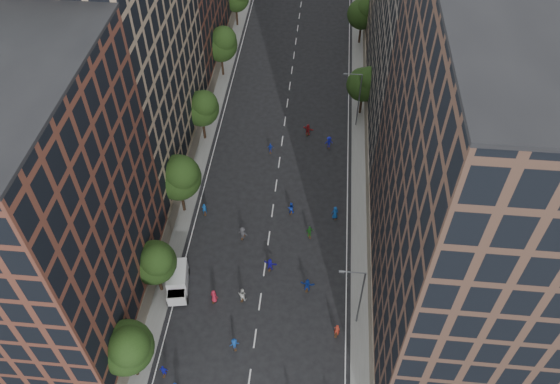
# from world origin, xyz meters

# --- Properties ---
(ground) EXTENTS (240.00, 240.00, 0.00)m
(ground) POSITION_xyz_m (0.00, 40.00, 0.00)
(ground) COLOR black
(ground) RESTS_ON ground
(sidewalk_left) EXTENTS (4.00, 105.00, 0.15)m
(sidewalk_left) POSITION_xyz_m (-12.00, 47.50, 0.07)
(sidewalk_left) COLOR slate
(sidewalk_left) RESTS_ON ground
(sidewalk_right) EXTENTS (4.00, 105.00, 0.15)m
(sidewalk_right) POSITION_xyz_m (12.00, 47.50, 0.07)
(sidewalk_right) COLOR slate
(sidewalk_right) RESTS_ON ground
(bldg_left_a) EXTENTS (14.00, 22.00, 30.00)m
(bldg_left_a) POSITION_xyz_m (-19.00, 11.00, 15.00)
(bldg_left_a) COLOR brown
(bldg_left_a) RESTS_ON ground
(bldg_left_b) EXTENTS (14.00, 26.00, 34.00)m
(bldg_left_b) POSITION_xyz_m (-19.00, 35.00, 17.00)
(bldg_left_b) COLOR #967D62
(bldg_left_b) RESTS_ON ground
(bldg_right_a) EXTENTS (14.00, 30.00, 36.00)m
(bldg_right_a) POSITION_xyz_m (19.00, 15.00, 18.00)
(bldg_right_a) COLOR #4D3429
(bldg_right_a) RESTS_ON ground
(bldg_right_b) EXTENTS (14.00, 28.00, 33.00)m
(bldg_right_b) POSITION_xyz_m (19.00, 44.00, 16.50)
(bldg_right_b) COLOR #675F55
(bldg_right_b) RESTS_ON ground
(tree_left_0) EXTENTS (5.20, 5.20, 8.83)m
(tree_left_0) POSITION_xyz_m (-11.01, 3.85, 5.96)
(tree_left_0) COLOR black
(tree_left_0) RESTS_ON ground
(tree_left_1) EXTENTS (4.80, 4.80, 8.21)m
(tree_left_1) POSITION_xyz_m (-11.02, 13.86, 5.55)
(tree_left_1) COLOR black
(tree_left_1) RESTS_ON ground
(tree_left_2) EXTENTS (5.60, 5.60, 9.45)m
(tree_left_2) POSITION_xyz_m (-10.99, 25.83, 6.36)
(tree_left_2) COLOR black
(tree_left_2) RESTS_ON ground
(tree_left_3) EXTENTS (5.00, 5.00, 8.58)m
(tree_left_3) POSITION_xyz_m (-11.02, 39.85, 5.82)
(tree_left_3) COLOR black
(tree_left_3) RESTS_ON ground
(tree_left_4) EXTENTS (5.40, 5.40, 9.08)m
(tree_left_4) POSITION_xyz_m (-11.00, 55.84, 6.10)
(tree_left_4) COLOR black
(tree_left_4) RESTS_ON ground
(tree_right_a) EXTENTS (5.00, 5.00, 8.39)m
(tree_right_a) POSITION_xyz_m (11.38, 47.85, 5.63)
(tree_right_a) COLOR black
(tree_right_a) RESTS_ON ground
(tree_right_b) EXTENTS (5.20, 5.20, 8.83)m
(tree_right_b) POSITION_xyz_m (11.39, 67.85, 5.96)
(tree_right_b) COLOR black
(tree_right_b) RESTS_ON ground
(streetlamp_near) EXTENTS (2.64, 0.22, 9.06)m
(streetlamp_near) POSITION_xyz_m (10.37, 12.00, 5.17)
(streetlamp_near) COLOR #595B60
(streetlamp_near) RESTS_ON ground
(streetlamp_far) EXTENTS (2.64, 0.22, 9.06)m
(streetlamp_far) POSITION_xyz_m (10.37, 45.00, 5.17)
(streetlamp_far) COLOR #595B60
(streetlamp_far) RESTS_ON ground
(cargo_van) EXTENTS (3.04, 5.14, 2.58)m
(cargo_van) POSITION_xyz_m (-9.32, 14.40, 1.36)
(cargo_van) COLOR silver
(cargo_van) RESTS_ON ground
(skater_3) EXTENTS (1.15, 0.93, 1.55)m
(skater_3) POSITION_xyz_m (-1.95, 7.76, 0.78)
(skater_3) COLOR navy
(skater_3) RESTS_ON ground
(skater_4) EXTENTS (0.93, 0.40, 1.57)m
(skater_4) POSITION_xyz_m (-8.50, 4.26, 0.78)
(skater_4) COLOR #171CBC
(skater_4) RESTS_ON ground
(skater_5) EXTENTS (1.65, 0.67, 1.74)m
(skater_5) POSITION_xyz_m (5.09, 15.57, 0.87)
(skater_5) COLOR navy
(skater_5) RESTS_ON ground
(skater_6) EXTENTS (1.03, 0.85, 1.81)m
(skater_6) POSITION_xyz_m (-5.03, 13.14, 0.90)
(skater_6) COLOR #A51B30
(skater_6) RESTS_ON ground
(skater_7) EXTENTS (0.73, 0.57, 1.78)m
(skater_7) POSITION_xyz_m (8.50, 10.27, 0.89)
(skater_7) COLOR #A52B1B
(skater_7) RESTS_ON ground
(skater_8) EXTENTS (1.00, 0.85, 1.83)m
(skater_8) POSITION_xyz_m (-1.97, 13.64, 0.92)
(skater_8) COLOR silver
(skater_8) RESTS_ON ground
(skater_9) EXTENTS (1.29, 0.96, 1.78)m
(skater_9) POSITION_xyz_m (-3.14, 22.28, 0.89)
(skater_9) COLOR #3D3C41
(skater_9) RESTS_ON ground
(skater_10) EXTENTS (1.12, 0.74, 1.77)m
(skater_10) POSITION_xyz_m (4.91, 23.27, 0.89)
(skater_10) COLOR #1A581A
(skater_10) RESTS_ON ground
(skater_11) EXTENTS (1.66, 0.86, 1.71)m
(skater_11) POSITION_xyz_m (0.64, 18.00, 0.85)
(skater_11) COLOR #1D15AF
(skater_11) RESTS_ON ground
(skater_12) EXTENTS (1.06, 0.86, 1.87)m
(skater_12) POSITION_xyz_m (7.90, 26.55, 0.93)
(skater_12) COLOR #124293
(skater_12) RESTS_ON ground
(skater_13) EXTENTS (0.71, 0.57, 1.70)m
(skater_13) POSITION_xyz_m (-8.50, 25.72, 0.85)
(skater_13) COLOR #114591
(skater_13) RESTS_ON ground
(skater_14) EXTENTS (0.87, 0.70, 1.72)m
(skater_14) POSITION_xyz_m (2.34, 26.90, 0.86)
(skater_14) COLOR #1636B8
(skater_14) RESTS_ON ground
(skater_15) EXTENTS (1.28, 0.89, 1.80)m
(skater_15) POSITION_xyz_m (6.72, 39.81, 0.90)
(skater_15) COLOR #161AB6
(skater_15) RESTS_ON ground
(skater_16) EXTENTS (0.89, 0.40, 1.49)m
(skater_16) POSITION_xyz_m (-1.43, 37.99, 0.75)
(skater_16) COLOR #142DA3
(skater_16) RESTS_ON ground
(skater_17) EXTENTS (1.73, 1.11, 1.78)m
(skater_17) POSITION_xyz_m (3.59, 42.27, 0.89)
(skater_17) COLOR #A51B1F
(skater_17) RESTS_ON ground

